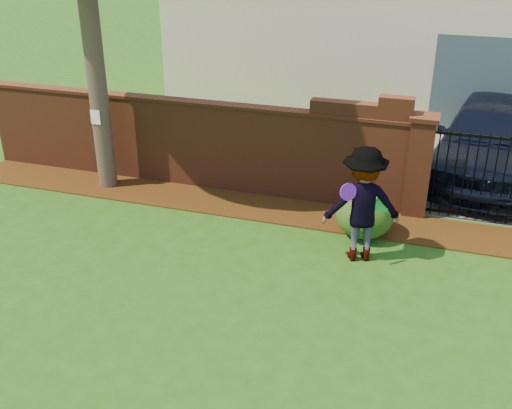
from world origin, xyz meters
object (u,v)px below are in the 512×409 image
(car, at_px, (487,143))
(frisbee_green, at_px, (382,205))
(man, at_px, (363,206))
(frisbee_purple, at_px, (348,192))

(car, relative_size, frisbee_green, 19.46)
(man, distance_m, frisbee_purple, 0.58)
(car, bearing_deg, frisbee_purple, -106.06)
(man, bearing_deg, frisbee_purple, 47.65)
(frisbee_purple, height_order, frisbee_green, frisbee_purple)
(frisbee_purple, bearing_deg, man, 66.46)
(frisbee_purple, bearing_deg, car, 64.29)
(frisbee_green, bearing_deg, car, 67.47)
(man, bearing_deg, frisbee_green, 166.12)
(car, xyz_separation_m, frisbee_purple, (-2.08, -4.33, 0.50))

